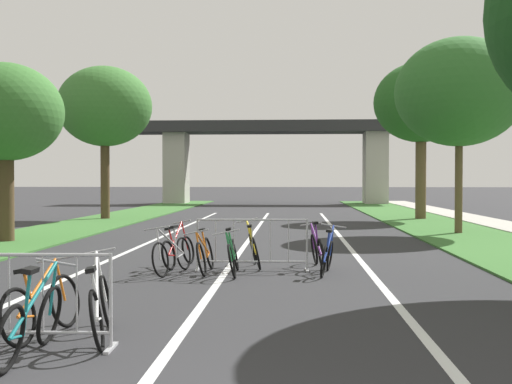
{
  "coord_description": "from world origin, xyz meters",
  "views": [
    {
      "loc": [
        1.33,
        -2.97,
        1.85
      ],
      "look_at": [
        0.25,
        15.77,
        1.48
      ],
      "focal_mm": 44.7,
      "sensor_mm": 36.0,
      "label": 1
    }
  ],
  "objects_px": {
    "bicycle_yellow_4": "(254,249)",
    "bicycle_blue_6": "(327,256)",
    "tree_right_oak_near": "(421,103)",
    "crowd_barrier_second": "(252,245)",
    "tree_left_cypress_far": "(105,107)",
    "bicycle_green_0": "(233,256)",
    "tree_left_oak_mid": "(5,113)",
    "bicycle_orange_11": "(205,254)",
    "bicycle_white_3": "(101,307)",
    "bicycle_purple_8": "(317,250)",
    "bicycle_teal_9": "(32,322)",
    "bicycle_orange_1": "(42,306)",
    "bicycle_silver_2": "(172,254)",
    "crowd_barrier_nearest": "(9,301)",
    "bicycle_red_7": "(178,250)",
    "tree_right_pine_far": "(459,92)"
  },
  "relations": [
    {
      "from": "bicycle_yellow_4",
      "to": "bicycle_blue_6",
      "type": "distance_m",
      "value": 1.76
    },
    {
      "from": "tree_right_oak_near",
      "to": "crowd_barrier_second",
      "type": "distance_m",
      "value": 18.68
    },
    {
      "from": "tree_left_cypress_far",
      "to": "bicycle_green_0",
      "type": "distance_m",
      "value": 18.8
    },
    {
      "from": "bicycle_blue_6",
      "to": "tree_left_cypress_far",
      "type": "bearing_deg",
      "value": 129.4
    },
    {
      "from": "tree_left_oak_mid",
      "to": "bicycle_yellow_4",
      "type": "bearing_deg",
      "value": -32.38
    },
    {
      "from": "crowd_barrier_second",
      "to": "bicycle_green_0",
      "type": "distance_m",
      "value": 0.69
    },
    {
      "from": "bicycle_yellow_4",
      "to": "bicycle_orange_11",
      "type": "height_order",
      "value": "bicycle_yellow_4"
    },
    {
      "from": "bicycle_white_3",
      "to": "bicycle_orange_11",
      "type": "height_order",
      "value": "bicycle_white_3"
    },
    {
      "from": "crowd_barrier_second",
      "to": "bicycle_orange_11",
      "type": "xyz_separation_m",
      "value": [
        -0.91,
        -0.38,
        -0.15
      ]
    },
    {
      "from": "bicycle_purple_8",
      "to": "bicycle_teal_9",
      "type": "height_order",
      "value": "bicycle_purple_8"
    },
    {
      "from": "crowd_barrier_second",
      "to": "bicycle_white_3",
      "type": "relative_size",
      "value": 1.31
    },
    {
      "from": "bicycle_white_3",
      "to": "crowd_barrier_second",
      "type": "bearing_deg",
      "value": 64.82
    },
    {
      "from": "tree_left_oak_mid",
      "to": "bicycle_yellow_4",
      "type": "height_order",
      "value": "tree_left_oak_mid"
    },
    {
      "from": "bicycle_orange_1",
      "to": "bicycle_yellow_4",
      "type": "relative_size",
      "value": 0.98
    },
    {
      "from": "bicycle_purple_8",
      "to": "tree_right_oak_near",
      "type": "bearing_deg",
      "value": 66.13
    },
    {
      "from": "bicycle_green_0",
      "to": "bicycle_yellow_4",
      "type": "relative_size",
      "value": 1.01
    },
    {
      "from": "bicycle_green_0",
      "to": "bicycle_silver_2",
      "type": "relative_size",
      "value": 1.0
    },
    {
      "from": "tree_left_oak_mid",
      "to": "bicycle_white_3",
      "type": "height_order",
      "value": "tree_left_oak_mid"
    },
    {
      "from": "bicycle_green_0",
      "to": "bicycle_blue_6",
      "type": "height_order",
      "value": "bicycle_blue_6"
    },
    {
      "from": "tree_left_cypress_far",
      "to": "crowd_barrier_nearest",
      "type": "distance_m",
      "value": 23.25
    },
    {
      "from": "crowd_barrier_second",
      "to": "bicycle_orange_1",
      "type": "height_order",
      "value": "crowd_barrier_second"
    },
    {
      "from": "bicycle_orange_1",
      "to": "bicycle_silver_2",
      "type": "xyz_separation_m",
      "value": [
        0.57,
        5.07,
        0.02
      ]
    },
    {
      "from": "bicycle_blue_6",
      "to": "bicycle_teal_9",
      "type": "bearing_deg",
      "value": -109.23
    },
    {
      "from": "bicycle_blue_6",
      "to": "bicycle_orange_11",
      "type": "bearing_deg",
      "value": -171.25
    },
    {
      "from": "tree_left_cypress_far",
      "to": "bicycle_green_0",
      "type": "relative_size",
      "value": 4.08
    },
    {
      "from": "tree_left_cypress_far",
      "to": "bicycle_orange_1",
      "type": "xyz_separation_m",
      "value": [
        5.69,
        -21.57,
        -4.81
      ]
    },
    {
      "from": "bicycle_yellow_4",
      "to": "bicycle_orange_11",
      "type": "relative_size",
      "value": 1.0
    },
    {
      "from": "bicycle_orange_1",
      "to": "bicycle_yellow_4",
      "type": "distance_m",
      "value": 6.45
    },
    {
      "from": "crowd_barrier_second",
      "to": "bicycle_silver_2",
      "type": "height_order",
      "value": "crowd_barrier_second"
    },
    {
      "from": "tree_left_oak_mid",
      "to": "crowd_barrier_second",
      "type": "xyz_separation_m",
      "value": [
        7.57,
        -5.32,
        -3.26
      ]
    },
    {
      "from": "tree_left_oak_mid",
      "to": "tree_right_oak_near",
      "type": "distance_m",
      "value": 18.36
    },
    {
      "from": "bicycle_silver_2",
      "to": "bicycle_purple_8",
      "type": "relative_size",
      "value": 1.0
    },
    {
      "from": "tree_left_cypress_far",
      "to": "bicycle_green_0",
      "type": "xyz_separation_m",
      "value": [
        7.46,
        -16.57,
        -4.81
      ]
    },
    {
      "from": "crowd_barrier_nearest",
      "to": "bicycle_green_0",
      "type": "relative_size",
      "value": 1.33
    },
    {
      "from": "bicycle_silver_2",
      "to": "bicycle_yellow_4",
      "type": "xyz_separation_m",
      "value": [
        1.55,
        1.02,
        0.0
      ]
    },
    {
      "from": "bicycle_red_7",
      "to": "bicycle_teal_9",
      "type": "xyz_separation_m",
      "value": [
        -0.28,
        -6.9,
        0.03
      ]
    },
    {
      "from": "tree_left_oak_mid",
      "to": "crowd_barrier_second",
      "type": "distance_m",
      "value": 9.81
    },
    {
      "from": "bicycle_green_0",
      "to": "bicycle_orange_11",
      "type": "xyz_separation_m",
      "value": [
        -0.57,
        0.2,
        -0.0
      ]
    },
    {
      "from": "bicycle_red_7",
      "to": "bicycle_white_3",
      "type": "bearing_deg",
      "value": -75.62
    },
    {
      "from": "bicycle_teal_9",
      "to": "bicycle_purple_8",
      "type": "bearing_deg",
      "value": 63.54
    },
    {
      "from": "tree_right_pine_far",
      "to": "bicycle_orange_11",
      "type": "relative_size",
      "value": 3.89
    },
    {
      "from": "crowd_barrier_second",
      "to": "bicycle_orange_1",
      "type": "xyz_separation_m",
      "value": [
        -2.11,
        -5.58,
        -0.15
      ]
    },
    {
      "from": "crowd_barrier_nearest",
      "to": "bicycle_orange_11",
      "type": "relative_size",
      "value": 1.35
    },
    {
      "from": "tree_left_oak_mid",
      "to": "bicycle_orange_1",
      "type": "relative_size",
      "value": 3.14
    },
    {
      "from": "bicycle_silver_2",
      "to": "bicycle_yellow_4",
      "type": "relative_size",
      "value": 1.02
    },
    {
      "from": "tree_left_oak_mid",
      "to": "crowd_barrier_nearest",
      "type": "xyz_separation_m",
      "value": [
        5.31,
        -11.43,
        -3.26
      ]
    },
    {
      "from": "tree_left_oak_mid",
      "to": "tree_right_pine_far",
      "type": "relative_size",
      "value": 0.79
    },
    {
      "from": "crowd_barrier_second",
      "to": "bicycle_green_0",
      "type": "relative_size",
      "value": 1.33
    },
    {
      "from": "crowd_barrier_nearest",
      "to": "bicycle_teal_9",
      "type": "height_order",
      "value": "crowd_barrier_nearest"
    },
    {
      "from": "bicycle_silver_2",
      "to": "tree_right_pine_far",
      "type": "bearing_deg",
      "value": -116.29
    }
  ]
}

